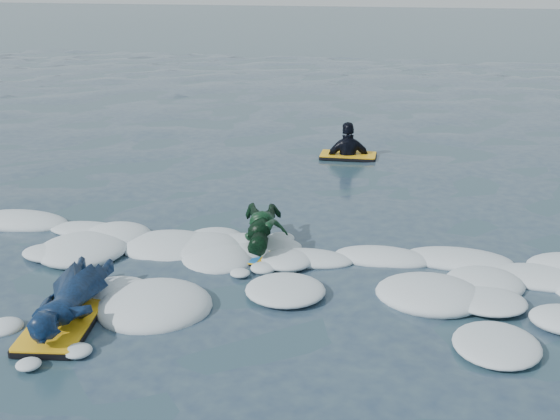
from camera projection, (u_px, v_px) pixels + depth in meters
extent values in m
plane|color=#18343B|center=(180.00, 300.00, 7.22)|extent=(120.00, 120.00, 0.00)
cube|color=black|center=(60.00, 327.00, 6.60)|extent=(0.77, 1.16, 0.05)
cube|color=yellow|center=(60.00, 324.00, 6.58)|extent=(0.74, 1.13, 0.02)
imported|color=#0B2450|center=(72.00, 297.00, 6.76)|extent=(0.85, 1.68, 0.38)
cube|color=black|center=(260.00, 253.00, 8.33)|extent=(0.50, 0.83, 0.04)
cube|color=yellow|center=(260.00, 251.00, 8.32)|extent=(0.48, 0.81, 0.01)
cube|color=blue|center=(260.00, 251.00, 8.32)|extent=(0.20, 0.77, 0.00)
imported|color=#113F20|center=(264.00, 230.00, 8.44)|extent=(0.78, 1.28, 0.46)
cube|color=black|center=(348.00, 156.00, 12.64)|extent=(1.03, 0.61, 0.05)
cube|color=yellow|center=(348.00, 154.00, 12.63)|extent=(1.01, 0.58, 0.02)
imported|color=black|center=(348.00, 163.00, 12.69)|extent=(0.95, 0.61, 1.51)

